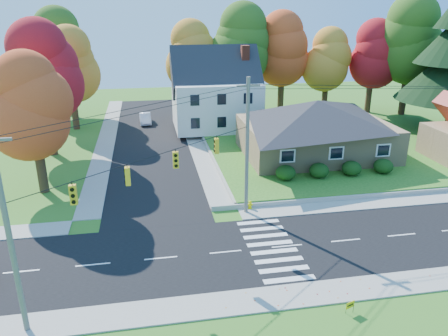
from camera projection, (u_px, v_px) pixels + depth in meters
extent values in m
plane|color=#3D7923|center=(287.00, 246.00, 27.86)|extent=(120.00, 120.00, 0.00)
cube|color=black|center=(287.00, 246.00, 27.86)|extent=(90.00, 8.00, 0.02)
cube|color=black|center=(151.00, 138.00, 50.49)|extent=(8.00, 44.00, 0.02)
cube|color=#9C9A90|center=(266.00, 212.00, 32.46)|extent=(90.00, 2.00, 0.08)
cube|color=#9C9A90|center=(316.00, 293.00, 23.24)|extent=(90.00, 2.00, 0.08)
cube|color=#3D7923|center=(339.00, 139.00, 49.32)|extent=(30.00, 30.00, 0.50)
cube|color=tan|center=(315.00, 138.00, 43.22)|extent=(14.00, 10.00, 3.20)
pyramid|color=#26262B|center=(317.00, 112.00, 42.28)|extent=(14.60, 10.60, 2.20)
cube|color=silver|center=(216.00, 104.00, 52.53)|extent=(10.00, 8.00, 5.60)
pyramid|color=#26262B|center=(216.00, 71.00, 51.13)|extent=(10.40, 8.40, 2.40)
cube|color=brown|center=(245.00, 87.00, 52.42)|extent=(0.90, 0.90, 9.60)
ellipsoid|color=#163A10|center=(286.00, 173.00, 37.00)|extent=(1.70, 1.70, 1.27)
ellipsoid|color=#163A10|center=(319.00, 170.00, 37.51)|extent=(1.70, 1.70, 1.27)
ellipsoid|color=#163A10|center=(352.00, 168.00, 38.01)|extent=(1.70, 1.70, 1.27)
ellipsoid|color=#163A10|center=(383.00, 166.00, 38.51)|extent=(1.70, 1.70, 1.27)
cylinder|color=#666059|center=(9.00, 237.00, 18.89)|extent=(0.26, 0.26, 10.00)
cylinder|color=#666059|center=(247.00, 149.00, 30.66)|extent=(0.26, 0.26, 10.00)
cube|color=#666059|center=(248.00, 86.00, 29.13)|extent=(1.60, 0.12, 0.12)
cube|color=gold|center=(73.00, 195.00, 20.82)|extent=(0.34, 0.26, 1.00)
cube|color=gold|center=(128.00, 176.00, 23.09)|extent=(0.26, 0.34, 1.00)
cube|color=gold|center=(176.00, 160.00, 25.52)|extent=(0.34, 0.26, 1.00)
cube|color=gold|center=(217.00, 146.00, 28.07)|extent=(0.26, 0.34, 1.00)
cylinder|color=black|center=(155.00, 156.00, 24.22)|extent=(13.02, 10.43, 0.04)
cylinder|color=#3F2A19|center=(194.00, 96.00, 57.76)|extent=(0.80, 0.80, 5.40)
sphere|color=orange|center=(193.00, 66.00, 56.40)|extent=(6.72, 6.72, 6.72)
sphere|color=orange|center=(193.00, 53.00, 55.82)|extent=(5.91, 5.91, 5.91)
sphere|color=orange|center=(192.00, 39.00, 55.23)|extent=(5.11, 5.11, 5.11)
cylinder|color=#3F2A19|center=(240.00, 93.00, 57.69)|extent=(0.86, 0.86, 6.30)
sphere|color=#365F1A|center=(240.00, 57.00, 56.10)|extent=(7.84, 7.84, 7.84)
sphere|color=#365F1A|center=(240.00, 42.00, 55.42)|extent=(6.90, 6.90, 6.90)
sphere|color=#365F1A|center=(240.00, 25.00, 54.73)|extent=(5.96, 5.96, 5.96)
cylinder|color=#3F2A19|center=(281.00, 91.00, 59.69)|extent=(0.83, 0.83, 5.85)
sphere|color=#D5461D|center=(282.00, 60.00, 58.22)|extent=(7.28, 7.28, 7.28)
sphere|color=#D5461D|center=(283.00, 46.00, 57.59)|extent=(6.41, 6.41, 6.41)
sphere|color=#D5461D|center=(284.00, 31.00, 56.95)|extent=(5.53, 5.53, 5.53)
cylinder|color=#3F2A19|center=(325.00, 95.00, 59.93)|extent=(0.77, 0.77, 4.95)
sphere|color=orange|center=(327.00, 68.00, 58.69)|extent=(6.16, 6.16, 6.16)
sphere|color=orange|center=(328.00, 56.00, 58.15)|extent=(5.42, 5.42, 5.42)
sphere|color=orange|center=(329.00, 44.00, 57.61)|extent=(4.68, 4.68, 4.68)
cylinder|color=#3F2A19|center=(369.00, 93.00, 59.94)|extent=(0.80, 0.80, 5.40)
sphere|color=#A5141C|center=(372.00, 64.00, 58.58)|extent=(6.72, 6.72, 6.72)
sphere|color=#A5141C|center=(374.00, 51.00, 57.99)|extent=(5.91, 5.91, 5.91)
sphere|color=#A5141C|center=(375.00, 38.00, 57.41)|extent=(5.11, 5.11, 5.11)
cylinder|color=#3F2A19|center=(404.00, 90.00, 58.53)|extent=(0.89, 0.89, 6.75)
sphere|color=#365F1A|center=(410.00, 52.00, 56.83)|extent=(8.40, 8.40, 8.40)
sphere|color=#365F1A|center=(412.00, 35.00, 56.10)|extent=(7.39, 7.39, 7.39)
sphere|color=#365F1A|center=(415.00, 18.00, 55.36)|extent=(6.38, 6.38, 6.38)
cylinder|color=#3F2A19|center=(447.00, 117.00, 51.99)|extent=(0.40, 0.40, 2.88)
cylinder|color=#3F2A19|center=(40.00, 163.00, 35.22)|extent=(0.77, 0.77, 4.95)
sphere|color=#D5461D|center=(34.00, 120.00, 33.97)|extent=(6.16, 6.16, 6.16)
sphere|color=#D5461D|center=(31.00, 101.00, 33.43)|extent=(5.42, 5.42, 5.42)
sphere|color=#D5461D|center=(28.00, 80.00, 32.89)|extent=(4.68, 4.68, 4.68)
cylinder|color=#3F2A19|center=(50.00, 127.00, 44.11)|extent=(0.83, 0.83, 5.85)
sphere|color=#A5141C|center=(44.00, 85.00, 42.64)|extent=(7.28, 7.28, 7.28)
sphere|color=#A5141C|center=(41.00, 66.00, 42.00)|extent=(6.41, 6.41, 6.41)
sphere|color=#A5141C|center=(39.00, 47.00, 41.37)|extent=(5.53, 5.53, 5.53)
cylinder|color=#3F2A19|center=(74.00, 107.00, 53.58)|extent=(0.80, 0.80, 5.40)
sphere|color=orange|center=(70.00, 75.00, 52.22)|extent=(6.72, 6.72, 6.72)
sphere|color=orange|center=(69.00, 61.00, 51.63)|extent=(5.91, 5.91, 5.91)
sphere|color=orange|center=(67.00, 46.00, 51.05)|extent=(5.11, 5.11, 5.11)
cylinder|color=#3F2A19|center=(67.00, 92.00, 60.47)|extent=(0.86, 0.86, 6.30)
sphere|color=#365F1A|center=(63.00, 59.00, 58.88)|extent=(7.84, 7.84, 7.84)
sphere|color=#365F1A|center=(61.00, 44.00, 58.19)|extent=(6.90, 6.90, 6.90)
sphere|color=#365F1A|center=(59.00, 28.00, 57.51)|extent=(5.96, 5.96, 5.96)
imported|color=silver|center=(145.00, 118.00, 56.75)|extent=(1.55, 4.04, 1.32)
cylinder|color=#FFE802|center=(250.00, 209.00, 32.91)|extent=(0.31, 0.31, 0.09)
cylinder|color=#FFE802|center=(250.00, 206.00, 32.82)|extent=(0.21, 0.21, 0.48)
sphere|color=#FFE802|center=(250.00, 202.00, 32.72)|extent=(0.23, 0.23, 0.23)
cylinder|color=#FFE802|center=(250.00, 205.00, 32.79)|extent=(0.40, 0.15, 0.10)
cylinder|color=black|center=(346.00, 310.00, 21.70)|extent=(0.02, 0.02, 0.44)
cylinder|color=black|center=(353.00, 309.00, 21.77)|extent=(0.02, 0.02, 0.44)
cube|color=#E6C008|center=(350.00, 305.00, 21.64)|extent=(0.51, 0.21, 0.35)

